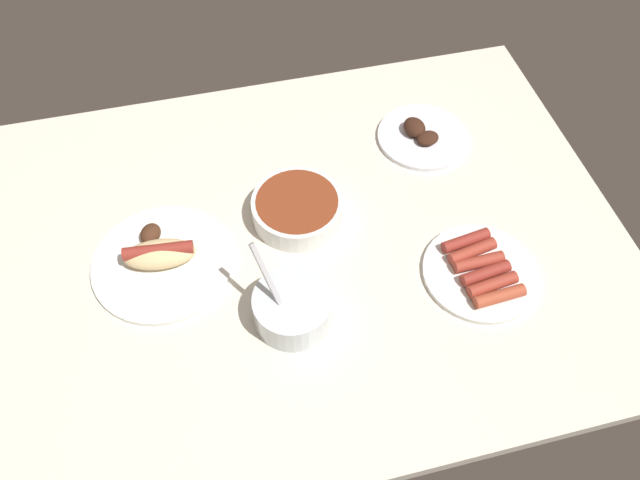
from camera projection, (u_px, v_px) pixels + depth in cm
name	position (u px, v px, depth cm)	size (l,w,h in cm)	color
ground_plane	(304.00, 244.00, 115.45)	(120.00, 90.00, 3.00)	silver
bowl_chili	(297.00, 208.00, 115.23)	(17.28, 17.28, 4.86)	white
bowl_coleslaw	(293.00, 307.00, 101.95)	(13.40, 13.40, 16.05)	silver
plate_hotdog_assembled	(161.00, 258.00, 109.87)	(25.62, 25.62, 5.61)	white
plate_sausages	(481.00, 271.00, 108.94)	(20.77, 20.77, 3.26)	white
plate_grilled_meat	(422.00, 136.00, 128.74)	(19.12, 19.12, 3.99)	white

